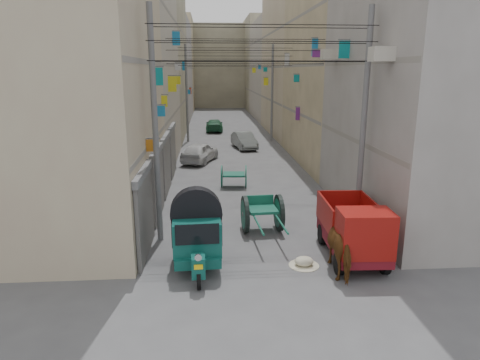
{
  "coord_description": "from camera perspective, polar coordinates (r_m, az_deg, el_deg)",
  "views": [
    {
      "loc": [
        -1.78,
        -8.57,
        5.91
      ],
      "look_at": [
        -0.69,
        6.5,
        2.02
      ],
      "focal_mm": 32.0,
      "sensor_mm": 36.0,
      "label": 1
    }
  ],
  "objects": [
    {
      "name": "horse",
      "position": [
        13.23,
        13.81,
        -8.4
      ],
      "size": [
        0.96,
        2.07,
        1.74
      ],
      "primitive_type": "imported",
      "rotation": [
        0.0,
        0.0,
        3.15
      ],
      "color": "brown",
      "rests_on": "ground"
    },
    {
      "name": "shutters_left",
      "position": [
        19.57,
        -10.3,
        1.15
      ],
      "size": [
        0.18,
        14.4,
        2.88
      ],
      "color": "#515156",
      "rests_on": "ground"
    },
    {
      "name": "building_row_right",
      "position": [
        43.8,
        9.07,
        14.97
      ],
      "size": [
        8.0,
        62.0,
        14.0
      ],
      "color": "#9D9792",
      "rests_on": "ground"
    },
    {
      "name": "feed_sack",
      "position": [
        13.67,
        8.54,
        -10.66
      ],
      "size": [
        0.59,
        0.47,
        0.29
      ],
      "primitive_type": "ellipsoid",
      "color": "beige",
      "rests_on": "ground"
    },
    {
      "name": "tonga_cart",
      "position": [
        16.08,
        2.98,
        -4.4
      ],
      "size": [
        1.53,
        3.16,
        1.4
      ],
      "rotation": [
        0.0,
        0.0,
        0.06
      ],
      "color": "black",
      "rests_on": "ground"
    },
    {
      "name": "ground",
      "position": [
        10.56,
        6.69,
        -19.71
      ],
      "size": [
        140.0,
        140.0,
        0.0
      ],
      "primitive_type": "plane",
      "color": "#4B4B4D",
      "rests_on": "ground"
    },
    {
      "name": "overhead_cables",
      "position": [
        23.05,
        0.31,
        16.56
      ],
      "size": [
        7.4,
        22.52,
        1.12
      ],
      "color": "black",
      "rests_on": "ground"
    },
    {
      "name": "second_cart",
      "position": [
        22.12,
        -0.83,
        0.59
      ],
      "size": [
        1.4,
        1.26,
        1.16
      ],
      "rotation": [
        0.0,
        0.0,
        -0.08
      ],
      "color": "#135642",
      "rests_on": "ground"
    },
    {
      "name": "utility_poles",
      "position": [
        25.7,
        -0.16,
        10.16
      ],
      "size": [
        7.4,
        22.2,
        8.0
      ],
      "color": "slate",
      "rests_on": "ground"
    },
    {
      "name": "mini_truck",
      "position": [
        13.88,
        15.19,
        -7.03
      ],
      "size": [
        1.72,
        3.59,
        1.98
      ],
      "rotation": [
        0.0,
        0.0,
        -0.04
      ],
      "color": "black",
      "rests_on": "ground"
    },
    {
      "name": "signboards",
      "position": [
        30.38,
        -0.8,
        9.74
      ],
      "size": [
        8.22,
        40.52,
        5.67
      ],
      "color": "#0C8385",
      "rests_on": "ground"
    },
    {
      "name": "end_cap_building",
      "position": [
        74.59,
        -2.87,
        14.86
      ],
      "size": [
        22.0,
        10.0,
        13.0
      ],
      "primitive_type": "cube",
      "color": "tan",
      "rests_on": "ground"
    },
    {
      "name": "building_row_left",
      "position": [
        43.15,
        -12.85,
        14.81
      ],
      "size": [
        8.0,
        62.0,
        14.0
      ],
      "color": "tan",
      "rests_on": "ground"
    },
    {
      "name": "distant_car_grey",
      "position": [
        33.34,
        0.55,
        5.3
      ],
      "size": [
        1.96,
        3.94,
        1.24
      ],
      "primitive_type": "imported",
      "rotation": [
        0.0,
        0.0,
        0.18
      ],
      "color": "slate",
      "rests_on": "ground"
    },
    {
      "name": "auto_rickshaw",
      "position": [
        13.15,
        -5.79,
        -6.93
      ],
      "size": [
        1.66,
        2.78,
        1.93
      ],
      "rotation": [
        0.0,
        0.0,
        0.05
      ],
      "color": "black",
      "rests_on": "ground"
    },
    {
      "name": "distant_car_white",
      "position": [
        28.41,
        -5.37,
        3.71
      ],
      "size": [
        2.74,
        4.17,
        1.32
      ],
      "primitive_type": "imported",
      "rotation": [
        0.0,
        0.0,
        2.81
      ],
      "color": "#BEBEBE",
      "rests_on": "ground"
    },
    {
      "name": "ac_units",
      "position": [
        17.19,
        15.14,
        19.04
      ],
      "size": [
        0.7,
        6.55,
        3.35
      ],
      "color": "#B8B3A5",
      "rests_on": "ground"
    },
    {
      "name": "distant_car_green",
      "position": [
        42.98,
        -3.44,
        7.29
      ],
      "size": [
        1.71,
        4.1,
        1.18
      ],
      "primitive_type": "imported",
      "rotation": [
        0.0,
        0.0,
        3.13
      ],
      "color": "#1E5937",
      "rests_on": "ground"
    }
  ]
}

